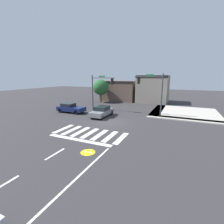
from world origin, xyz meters
name	(u,v)px	position (x,y,z in m)	size (l,w,h in m)	color
ground_plane	(108,122)	(0.00, 0.00, 0.00)	(120.00, 120.00, 0.00)	#302D30
crosswalk_near	(90,133)	(0.00, -4.50, 0.00)	(7.50, 3.15, 0.01)	silver
lane_markings	(28,183)	(1.06, -12.74, 0.00)	(6.80, 24.25, 0.01)	white
bike_detector_marking	(88,152)	(2.14, -8.26, 0.00)	(1.16, 1.16, 0.01)	yellow
curb_corner_northeast	(181,113)	(8.49, 9.42, 0.07)	(10.00, 10.60, 0.15)	#B2AA9E
storefront_row	(136,90)	(-1.83, 19.03, 2.71)	(15.50, 6.19, 6.03)	brown
traffic_signal_northeast	(152,87)	(4.31, 5.72, 4.22)	(4.16, 0.32, 6.19)	#383A3D
traffic_signal_northwest	(101,87)	(-4.10, 5.66, 4.10)	(4.16, 0.32, 6.01)	#383A3D
car_navy	(71,108)	(-8.06, 2.59, 0.76)	(4.60, 1.90, 1.50)	#141E4C
car_gray	(102,111)	(-2.13, 2.31, 0.77)	(1.89, 4.52, 1.52)	slate
roadside_tree	(101,87)	(-8.50, 14.00, 3.38)	(3.48, 3.48, 5.14)	#4C3823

